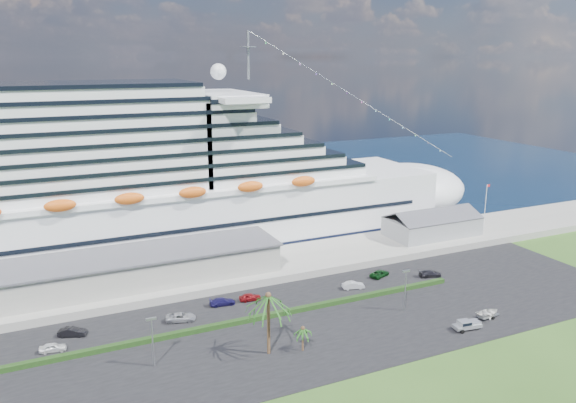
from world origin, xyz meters
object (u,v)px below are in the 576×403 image
pickup_truck (467,324)px  boat_trailer (489,313)px  cruise_ship (129,188)px  parked_car_3 (222,302)px

pickup_truck → boat_trailer: (6.92, 1.85, 0.05)m
cruise_ship → parked_car_3: size_ratio=37.70×
pickup_truck → boat_trailer: 7.16m
cruise_ship → parked_car_3: cruise_ship is taller
cruise_ship → boat_trailer: 86.07m
parked_car_3 → boat_trailer: 50.79m
parked_car_3 → pickup_truck: pickup_truck is taller
cruise_ship → boat_trailer: cruise_ship is taller
cruise_ship → pickup_truck: cruise_ship is taller
pickup_truck → boat_trailer: pickup_truck is taller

